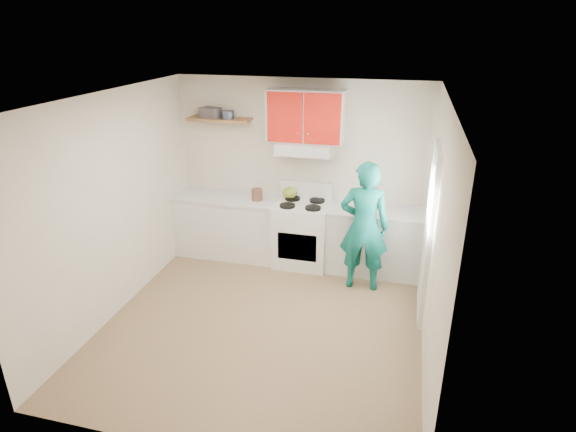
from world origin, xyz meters
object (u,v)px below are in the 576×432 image
(stove, at_px, (302,234))
(kettle, at_px, (290,193))
(tin, at_px, (228,115))
(person, at_px, (364,227))
(crock, at_px, (257,195))

(stove, bearing_deg, kettle, 142.80)
(tin, xyz_separation_m, kettle, (0.88, 0.03, -1.08))
(stove, bearing_deg, person, -27.23)
(tin, relative_size, crock, 0.96)
(kettle, bearing_deg, crock, -178.78)
(kettle, xyz_separation_m, crock, (-0.43, -0.18, -0.01))
(tin, distance_m, crock, 1.20)
(kettle, bearing_deg, person, -51.30)
(stove, height_order, person, person)
(stove, bearing_deg, crock, -179.15)
(stove, relative_size, tin, 5.11)
(stove, relative_size, person, 0.53)
(tin, xyz_separation_m, crock, (0.45, -0.15, -1.10))
(crock, distance_m, person, 1.65)
(tin, relative_size, person, 0.10)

